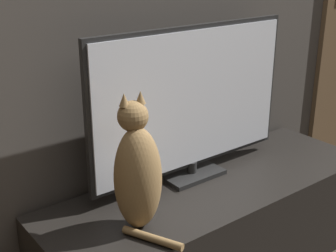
# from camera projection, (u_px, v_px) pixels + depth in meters

# --- Properties ---
(tv_stand) EXTENTS (1.56, 0.52, 0.45)m
(tv_stand) POSITION_uv_depth(u_px,v_px,m) (213.00, 229.00, 2.10)
(tv_stand) COLOR black
(tv_stand) RESTS_ON ground_plane
(tv) EXTENTS (1.00, 0.17, 0.67)m
(tv) POSITION_uv_depth(u_px,v_px,m) (193.00, 102.00, 1.97)
(tv) COLOR black
(tv) RESTS_ON tv_stand
(cat) EXTENTS (0.20, 0.32, 0.50)m
(cat) POSITION_uv_depth(u_px,v_px,m) (137.00, 173.00, 1.64)
(cat) COLOR #997547
(cat) RESTS_ON tv_stand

